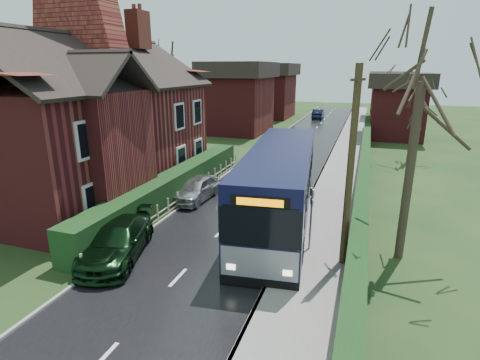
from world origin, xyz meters
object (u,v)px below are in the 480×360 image
(car_silver, at_px, (197,188))
(brick_house, at_px, (90,117))
(car_green, at_px, (117,240))
(bus, at_px, (280,187))
(bus_stop_sign, at_px, (311,210))
(telegraph_pole, at_px, (350,171))

(car_silver, bearing_deg, brick_house, -169.79)
(car_silver, bearing_deg, car_green, -88.09)
(bus, bearing_deg, brick_house, 169.03)
(bus, bearing_deg, car_silver, 155.46)
(brick_house, bearing_deg, car_green, -46.40)
(bus, bearing_deg, car_green, -140.42)
(brick_house, relative_size, bus_stop_sign, 5.51)
(bus_stop_sign, relative_size, telegraph_pole, 0.37)
(bus_stop_sign, bearing_deg, car_silver, 126.64)
(telegraph_pole, bearing_deg, brick_house, -171.48)
(brick_house, height_order, car_green, brick_house)
(brick_house, bearing_deg, bus, -4.38)
(bus, xyz_separation_m, bus_stop_sign, (1.82, -2.51, -0.01))
(bus, xyz_separation_m, telegraph_pole, (3.14, -3.22, 1.86))
(car_green, distance_m, bus_stop_sign, 7.52)
(brick_house, height_order, telegraph_pole, brick_house)
(car_green, bearing_deg, bus_stop_sign, 5.22)
(bus, distance_m, car_green, 7.41)
(bus, distance_m, telegraph_pole, 4.87)
(bus, height_order, bus_stop_sign, bus)
(car_green, bearing_deg, brick_house, 116.84)
(brick_house, distance_m, car_green, 9.23)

